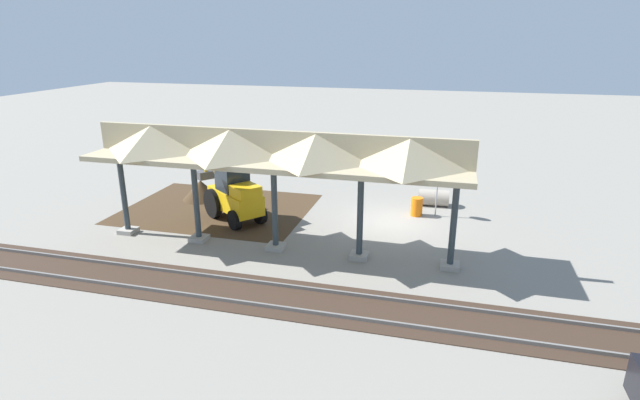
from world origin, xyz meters
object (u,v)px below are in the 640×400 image
object	(u,v)px
stop_sign	(438,181)
traffic_barrel	(417,207)
backhoe	(234,193)
concrete_pipe	(434,198)

from	to	relation	value
stop_sign	traffic_barrel	xyz separation A→B (m)	(0.89, 0.16, -1.29)
backhoe	traffic_barrel	size ratio (longest dim) A/B	5.26
backhoe	traffic_barrel	bearing A→B (deg)	-162.27
stop_sign	backhoe	bearing A→B (deg)	17.02
traffic_barrel	stop_sign	bearing A→B (deg)	-169.92
stop_sign	backhoe	size ratio (longest dim) A/B	0.51
concrete_pipe	traffic_barrel	world-z (taller)	traffic_barrel
backhoe	traffic_barrel	world-z (taller)	backhoe
stop_sign	concrete_pipe	xyz separation A→B (m)	(0.16, -1.60, -1.33)
concrete_pipe	traffic_barrel	xyz separation A→B (m)	(0.73, 1.76, 0.04)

